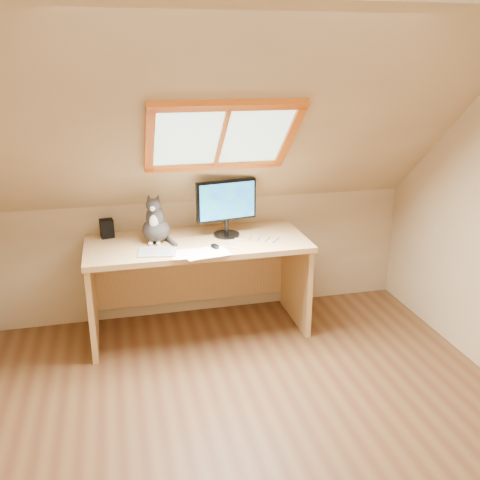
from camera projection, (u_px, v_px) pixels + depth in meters
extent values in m
plane|color=brown|center=(260.00, 437.00, 3.16)|extent=(3.50, 3.50, 0.00)
cube|color=tan|center=(206.00, 256.00, 4.61)|extent=(3.50, 0.02, 1.00)
cube|color=tan|center=(223.00, 126.00, 3.50)|extent=(3.50, 1.56, 1.41)
cube|color=#B2E0CC|center=(221.00, 135.00, 3.60)|extent=(0.90, 0.53, 0.48)
cube|color=#D36013|center=(221.00, 135.00, 3.60)|extent=(1.02, 0.64, 0.59)
cube|color=tan|center=(197.00, 243.00, 4.15)|extent=(1.71, 0.75, 0.04)
cube|color=tan|center=(92.00, 299.00, 4.10)|extent=(0.04, 0.67, 0.74)
cube|color=tan|center=(296.00, 279.00, 4.46)|extent=(0.04, 0.67, 0.74)
cube|color=tan|center=(192.00, 273.00, 4.60)|extent=(1.61, 0.03, 0.52)
cylinder|color=black|center=(227.00, 235.00, 4.26)|extent=(0.21, 0.21, 0.02)
cylinder|color=black|center=(227.00, 227.00, 4.23)|extent=(0.03, 0.03, 0.11)
cube|color=black|center=(226.00, 200.00, 4.16)|extent=(0.49, 0.12, 0.32)
cube|color=#0A25CA|center=(228.00, 201.00, 4.14)|extent=(0.45, 0.08, 0.28)
ellipsoid|color=#3D3836|center=(156.00, 230.00, 4.11)|extent=(0.27, 0.30, 0.18)
ellipsoid|color=#3D3836|center=(155.00, 217.00, 4.06)|extent=(0.17, 0.17, 0.20)
ellipsoid|color=silver|center=(154.00, 222.00, 4.01)|extent=(0.07, 0.05, 0.11)
ellipsoid|color=#3D3836|center=(153.00, 205.00, 3.98)|extent=(0.13, 0.12, 0.10)
sphere|color=silver|center=(152.00, 209.00, 3.94)|extent=(0.04, 0.04, 0.04)
cone|color=#3D3836|center=(149.00, 198.00, 3.98)|extent=(0.06, 0.06, 0.06)
cone|color=#3D3836|center=(158.00, 198.00, 3.98)|extent=(0.06, 0.06, 0.06)
cube|color=black|center=(107.00, 228.00, 4.20)|extent=(0.11, 0.11, 0.14)
cube|color=#B2B2B7|center=(158.00, 252.00, 3.88)|extent=(0.30, 0.24, 0.01)
ellipsoid|color=black|center=(215.00, 246.00, 3.98)|extent=(0.08, 0.11, 0.03)
cube|color=white|center=(202.00, 252.00, 3.91)|extent=(0.33, 0.27, 0.00)
cube|color=white|center=(202.00, 252.00, 3.90)|extent=(0.32, 0.24, 0.00)
cube|color=white|center=(202.00, 251.00, 3.90)|extent=(0.35, 0.30, 0.00)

